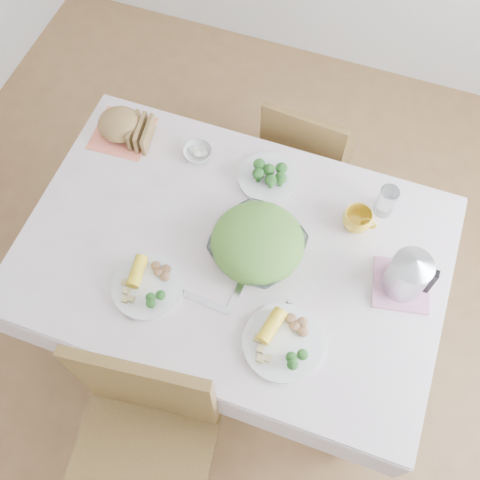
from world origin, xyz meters
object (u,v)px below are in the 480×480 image
(chair_near, at_px, (141,469))
(dinner_plate_left, at_px, (148,287))
(chair_far, at_px, (310,144))
(salad_bowl, at_px, (257,246))
(dinner_plate_right, at_px, (283,343))
(dining_table, at_px, (234,291))
(yellow_mug, at_px, (357,220))
(electric_kettle, at_px, (410,272))

(chair_near, height_order, dinner_plate_left, chair_near)
(chair_far, bearing_deg, dinner_plate_left, 76.31)
(chair_far, xyz_separation_m, salad_bowl, (-0.01, -0.74, 0.33))
(chair_near, relative_size, dinner_plate_right, 3.86)
(chair_far, bearing_deg, dining_table, 86.99)
(chair_far, distance_m, yellow_mug, 0.69)
(dining_table, distance_m, dinner_plate_left, 0.51)
(chair_far, bearing_deg, chair_near, 88.11)
(dining_table, height_order, dinner_plate_right, dinner_plate_right)
(chair_near, height_order, yellow_mug, chair_near)
(dining_table, relative_size, electric_kettle, 7.29)
(dining_table, xyz_separation_m, dinner_plate_left, (-0.23, -0.23, 0.40))
(salad_bowl, distance_m, yellow_mug, 0.37)
(salad_bowl, bearing_deg, electric_kettle, 4.31)
(chair_far, bearing_deg, yellow_mug, 122.86)
(dinner_plate_left, xyz_separation_m, electric_kettle, (0.82, 0.30, 0.11))
(chair_far, xyz_separation_m, dinner_plate_left, (-0.32, -1.00, 0.31))
(dinner_plate_right, height_order, yellow_mug, yellow_mug)
(dining_table, height_order, chair_near, chair_near)
(dinner_plate_right, distance_m, electric_kettle, 0.47)
(chair_far, relative_size, dinner_plate_right, 3.12)
(dinner_plate_left, xyz_separation_m, dinner_plate_right, (0.50, -0.03, 0.00))
(chair_far, distance_m, dinner_plate_left, 1.10)
(dining_table, bearing_deg, dinner_plate_right, -44.45)
(chair_near, xyz_separation_m, electric_kettle, (0.65, 0.83, 0.42))
(chair_near, relative_size, electric_kettle, 5.39)
(chair_far, bearing_deg, dinner_plate_right, 103.66)
(chair_near, xyz_separation_m, dinner_plate_left, (-0.16, 0.53, 0.31))
(dinner_plate_left, bearing_deg, dining_table, 45.87)
(dinner_plate_right, distance_m, yellow_mug, 0.52)
(chair_near, bearing_deg, yellow_mug, 59.43)
(dinner_plate_right, relative_size, electric_kettle, 1.40)
(chair_near, height_order, electric_kettle, chair_near)
(dining_table, xyz_separation_m, salad_bowl, (0.08, 0.03, 0.42))
(dining_table, distance_m, dinner_plate_right, 0.55)
(salad_bowl, bearing_deg, yellow_mug, 35.57)
(chair_near, bearing_deg, dining_table, 78.63)
(dinner_plate_left, bearing_deg, chair_near, -73.07)
(dining_table, relative_size, dinner_plate_left, 5.67)
(chair_far, distance_m, dinner_plate_right, 1.09)
(chair_far, relative_size, electric_kettle, 4.36)
(chair_near, bearing_deg, chair_far, 77.50)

